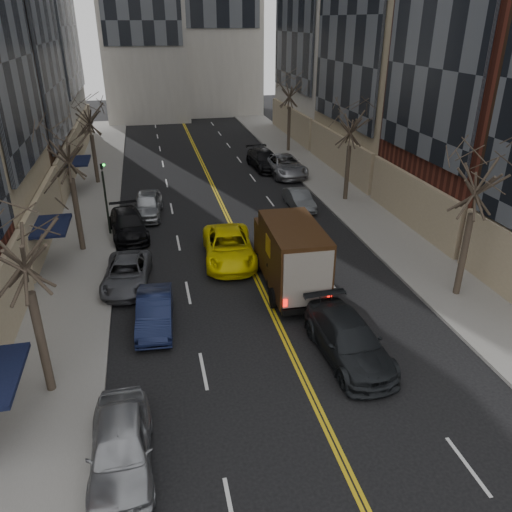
{
  "coord_description": "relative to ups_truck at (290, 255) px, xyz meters",
  "views": [
    {
      "loc": [
        -4.79,
        -6.93,
        11.77
      ],
      "look_at": [
        -0.46,
        12.75,
        2.2
      ],
      "focal_mm": 35.0,
      "sensor_mm": 36.0,
      "label": 1
    }
  ],
  "objects": [
    {
      "name": "tree_rt_far",
      "position": [
        7.45,
        26.53,
        5.02
      ],
      "size": [
        3.2,
        3.2,
        9.11
      ],
      "color": "#382D23",
      "rests_on": "sidewalk_right"
    },
    {
      "name": "parked_lf_c",
      "position": [
        -7.65,
        1.9,
        -1.08
      ],
      "size": [
        2.56,
        4.79,
        1.28
      ],
      "primitive_type": "imported",
      "rotation": [
        0.0,
        0.0,
        -0.1
      ],
      "color": "#4E5056",
      "rests_on": "ground"
    },
    {
      "name": "tree_lf_mid",
      "position": [
        -10.15,
        6.53,
        4.88
      ],
      "size": [
        3.2,
        3.2,
        8.91
      ],
      "color": "#382D23",
      "rests_on": "sidewalk_left"
    },
    {
      "name": "parked_lf_d",
      "position": [
        -7.65,
        8.25,
        -1.0
      ],
      "size": [
        2.62,
        5.18,
        1.44
      ],
      "primitive_type": "imported",
      "rotation": [
        0.0,
        0.0,
        0.12
      ],
      "color": "black",
      "rests_on": "ground"
    },
    {
      "name": "sidewalk_right",
      "position": [
        7.65,
        13.53,
        -1.64
      ],
      "size": [
        4.0,
        66.0,
        0.15
      ],
      "primitive_type": "cube",
      "color": "slate",
      "rests_on": "ground"
    },
    {
      "name": "tree_lf_near",
      "position": [
        -10.15,
        -5.47,
        4.52
      ],
      "size": [
        3.2,
        3.2,
        8.41
      ],
      "color": "#382D23",
      "rests_on": "sidewalk_left"
    },
    {
      "name": "parked_lf_e",
      "position": [
        -6.45,
        11.43,
        -0.93
      ],
      "size": [
        2.3,
        4.75,
        1.56
      ],
      "primitive_type": "imported",
      "rotation": [
        0.0,
        0.0,
        -0.1
      ],
      "color": "#9B9EA2",
      "rests_on": "ground"
    },
    {
      "name": "tree_lf_far",
      "position": [
        -10.15,
        19.53,
        4.31
      ],
      "size": [
        3.2,
        3.2,
        8.12
      ],
      "color": "#382D23",
      "rests_on": "sidewalk_left"
    },
    {
      "name": "ups_truck",
      "position": [
        0.0,
        0.0,
        0.0
      ],
      "size": [
        2.68,
        6.28,
        3.41
      ],
      "rotation": [
        0.0,
        0.0,
        -0.02
      ],
      "color": "black",
      "rests_on": "ground"
    },
    {
      "name": "parked_lf_a",
      "position": [
        -7.65,
        -9.31,
        -0.96
      ],
      "size": [
        1.8,
        4.46,
        1.52
      ],
      "primitive_type": "imported",
      "rotation": [
        0.0,
        0.0,
        0.0
      ],
      "color": "#999BA0",
      "rests_on": "ground"
    },
    {
      "name": "parked_lf_b",
      "position": [
        -6.45,
        -2.03,
        -1.04
      ],
      "size": [
        1.7,
        4.21,
        1.36
      ],
      "primitive_type": "imported",
      "rotation": [
        0.0,
        0.0,
        -0.07
      ],
      "color": "#111836",
      "rests_on": "ground"
    },
    {
      "name": "observer_sedan",
      "position": [
        0.68,
        -5.79,
        -0.95
      ],
      "size": [
        2.41,
        5.4,
        1.54
      ],
      "rotation": [
        0.0,
        0.0,
        0.05
      ],
      "color": "black",
      "rests_on": "ground"
    },
    {
      "name": "traffic_signal",
      "position": [
        -8.75,
        8.52,
        1.1
      ],
      "size": [
        0.29,
        0.26,
        4.7
      ],
      "color": "black",
      "rests_on": "sidewalk_left"
    },
    {
      "name": "parked_rt_c",
      "position": [
        3.75,
        21.06,
        -0.93
      ],
      "size": [
        2.6,
        5.56,
        1.57
      ],
      "primitive_type": "imported",
      "rotation": [
        0.0,
        0.0,
        0.08
      ],
      "color": "black",
      "rests_on": "ground"
    },
    {
      "name": "tree_rt_mid",
      "position": [
        7.45,
        11.53,
        4.45
      ],
      "size": [
        3.2,
        3.2,
        8.32
      ],
      "color": "#382D23",
      "rests_on": "sidewalk_right"
    },
    {
      "name": "parked_rt_b",
      "position": [
        4.95,
        18.77,
        -0.9
      ],
      "size": [
        2.9,
        5.94,
        1.62
      ],
      "primitive_type": "imported",
      "rotation": [
        0.0,
        0.0,
        0.04
      ],
      "color": "#A0A2A8",
      "rests_on": "ground"
    },
    {
      "name": "taxi",
      "position": [
        -2.34,
        3.62,
        -0.94
      ],
      "size": [
        3.0,
        5.77,
        1.55
      ],
      "primitive_type": "imported",
      "rotation": [
        0.0,
        0.0,
        -0.08
      ],
      "color": "yellow",
      "rests_on": "ground"
    },
    {
      "name": "tree_rt_near",
      "position": [
        7.45,
        -2.47,
        4.74
      ],
      "size": [
        3.2,
        3.2,
        8.71
      ],
      "color": "#382D23",
      "rests_on": "sidewalk_right"
    },
    {
      "name": "sidewalk_left",
      "position": [
        -10.35,
        13.53,
        -1.64
      ],
      "size": [
        4.0,
        66.0,
        0.15
      ],
      "primitive_type": "cube",
      "color": "slate",
      "rests_on": "ground"
    },
    {
      "name": "parked_rt_a",
      "position": [
        3.75,
        10.68,
        -1.08
      ],
      "size": [
        1.36,
        3.86,
        1.27
      ],
      "primitive_type": "imported",
      "rotation": [
        0.0,
        0.0,
        0.0
      ],
      "color": "#4C5054",
      "rests_on": "ground"
    },
    {
      "name": "pedestrian",
      "position": [
        -1.03,
        -0.3,
        -0.92
      ],
      "size": [
        0.58,
        0.68,
        1.59
      ],
      "primitive_type": "imported",
      "rotation": [
        0.0,
        0.0,
        1.16
      ],
      "color": "black",
      "rests_on": "ground"
    }
  ]
}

